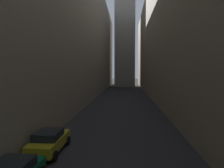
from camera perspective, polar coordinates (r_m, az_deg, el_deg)
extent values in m
plane|color=#232326|center=(37.82, 2.75, -4.94)|extent=(264.00, 264.00, 0.00)
cube|color=gray|center=(41.87, -13.02, 13.61)|extent=(11.28, 108.00, 25.94)
cube|color=gray|center=(41.78, 21.00, 12.75)|extent=(14.38, 108.00, 24.86)
cube|color=gray|center=(79.91, 3.43, 14.83)|extent=(7.13, 7.13, 42.81)
cube|color=#A59919|center=(15.59, -16.15, -14.54)|extent=(1.68, 4.29, 0.68)
cube|color=black|center=(15.25, -16.44, -12.66)|extent=(1.54, 2.07, 0.49)
cylinder|color=black|center=(17.28, -17.11, -13.96)|extent=(0.22, 0.65, 0.65)
cylinder|color=black|center=(16.77, -11.58, -14.42)|extent=(0.22, 0.65, 0.65)
cylinder|color=black|center=(14.74, -21.37, -17.11)|extent=(0.22, 0.65, 0.65)
cylinder|color=black|center=(14.14, -14.90, -17.88)|extent=(0.22, 0.65, 0.65)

